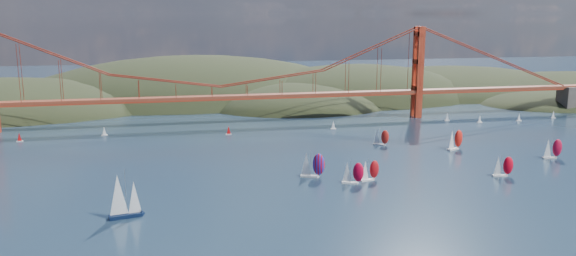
# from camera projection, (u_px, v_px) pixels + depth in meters

# --- Properties ---
(ground) EXTENTS (1200.00, 1200.00, 0.00)m
(ground) POSITION_uv_depth(u_px,v_px,m) (284.00, 252.00, 149.94)
(ground) COLOR black
(ground) RESTS_ON ground
(headlands) EXTENTS (725.00, 225.00, 96.00)m
(headlands) POSITION_uv_depth(u_px,v_px,m) (269.00, 114.00, 428.31)
(headlands) COLOR black
(headlands) RESTS_ON ground
(bridge) EXTENTS (552.00, 12.00, 55.00)m
(bridge) POSITION_uv_depth(u_px,v_px,m) (217.00, 68.00, 315.68)
(bridge) COLOR brown
(bridge) RESTS_ON ground
(sloop_navy) EXTENTS (10.50, 6.78, 15.64)m
(sloop_navy) POSITION_uv_depth(u_px,v_px,m) (123.00, 197.00, 173.59)
(sloop_navy) COLOR black
(sloop_navy) RESTS_ON ground
(racer_0) EXTENTS (8.33, 5.08, 9.32)m
(racer_0) POSITION_uv_depth(u_px,v_px,m) (352.00, 172.00, 209.13)
(racer_0) COLOR white
(racer_0) RESTS_ON ground
(racer_1) EXTENTS (7.83, 3.99, 8.79)m
(racer_1) POSITION_uv_depth(u_px,v_px,m) (370.00, 170.00, 213.13)
(racer_1) COLOR white
(racer_1) RESTS_ON ground
(racer_2) EXTENTS (8.02, 3.86, 9.03)m
(racer_2) POSITION_uv_depth(u_px,v_px,m) (503.00, 166.00, 218.51)
(racer_2) COLOR silver
(racer_2) RESTS_ON ground
(racer_3) EXTENTS (9.28, 6.24, 10.38)m
(racer_3) POSITION_uv_depth(u_px,v_px,m) (455.00, 139.00, 261.72)
(racer_3) COLOR silver
(racer_3) RESTS_ON ground
(racer_4) EXTENTS (8.60, 3.59, 9.82)m
(racer_4) POSITION_uv_depth(u_px,v_px,m) (552.00, 148.00, 245.56)
(racer_4) COLOR silver
(racer_4) RESTS_ON ground
(racer_5) EXTENTS (7.56, 6.21, 8.67)m
(racer_5) POSITION_uv_depth(u_px,v_px,m) (381.00, 137.00, 270.66)
(racer_5) COLOR silver
(racer_5) RESTS_ON ground
(racer_rwb) EXTENTS (9.77, 6.69, 10.94)m
(racer_rwb) POSITION_uv_depth(u_px,v_px,m) (312.00, 164.00, 217.23)
(racer_rwb) COLOR silver
(racer_rwb) RESTS_ON ground
(distant_boat_2) EXTENTS (3.00, 2.00, 4.70)m
(distant_boat_2) POSITION_uv_depth(u_px,v_px,m) (19.00, 137.00, 278.27)
(distant_boat_2) COLOR silver
(distant_boat_2) RESTS_ON ground
(distant_boat_3) EXTENTS (3.00, 2.00, 4.70)m
(distant_boat_3) POSITION_uv_depth(u_px,v_px,m) (104.00, 131.00, 292.47)
(distant_boat_3) COLOR silver
(distant_boat_3) RESTS_ON ground
(distant_boat_4) EXTENTS (3.00, 2.00, 4.70)m
(distant_boat_4) POSITION_uv_depth(u_px,v_px,m) (447.00, 117.00, 333.15)
(distant_boat_4) COLOR silver
(distant_boat_4) RESTS_ON ground
(distant_boat_5) EXTENTS (3.00, 2.00, 4.70)m
(distant_boat_5) POSITION_uv_depth(u_px,v_px,m) (480.00, 119.00, 326.84)
(distant_boat_5) COLOR silver
(distant_boat_5) RESTS_ON ground
(distant_boat_6) EXTENTS (3.00, 2.00, 4.70)m
(distant_boat_6) POSITION_uv_depth(u_px,v_px,m) (519.00, 117.00, 332.25)
(distant_boat_6) COLOR silver
(distant_boat_6) RESTS_ON ground
(distant_boat_7) EXTENTS (3.00, 2.00, 4.70)m
(distant_boat_7) POSITION_uv_depth(u_px,v_px,m) (553.00, 114.00, 340.85)
(distant_boat_7) COLOR silver
(distant_boat_7) RESTS_ON ground
(distant_boat_8) EXTENTS (3.00, 2.00, 4.70)m
(distant_boat_8) POSITION_uv_depth(u_px,v_px,m) (333.00, 125.00, 308.66)
(distant_boat_8) COLOR silver
(distant_boat_8) RESTS_ON ground
(distant_boat_9) EXTENTS (3.00, 2.00, 4.70)m
(distant_boat_9) POSITION_uv_depth(u_px,v_px,m) (229.00, 130.00, 294.54)
(distant_boat_9) COLOR silver
(distant_boat_9) RESTS_ON ground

